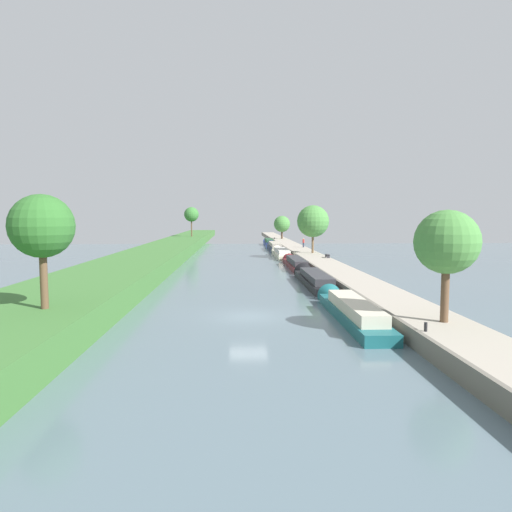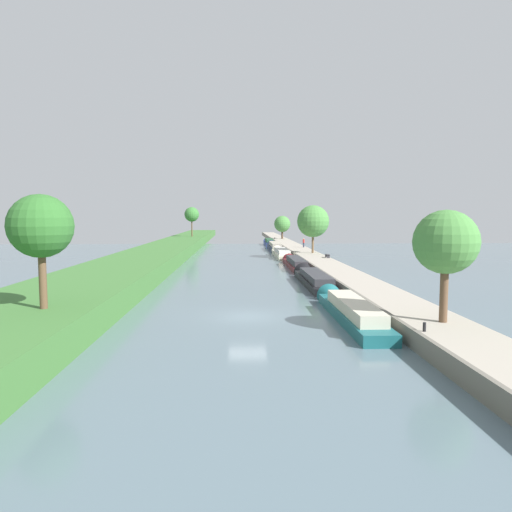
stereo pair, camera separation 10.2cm
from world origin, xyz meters
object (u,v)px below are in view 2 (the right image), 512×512
at_px(mooring_bollard_near, 424,327).
at_px(park_bench, 327,255).
at_px(narrowboat_teal, 349,310).
at_px(narrowboat_navy, 275,246).
at_px(person_walking, 304,242).
at_px(narrowboat_cream, 281,253).
at_px(mooring_bollard_far, 275,238).
at_px(narrowboat_blue, 269,242).
at_px(narrowboat_black, 313,279).
at_px(narrowboat_maroon, 295,263).

height_order(mooring_bollard_near, park_bench, park_bench).
height_order(narrowboat_teal, narrowboat_navy, narrowboat_navy).
relative_size(narrowboat_teal, person_walking, 8.22).
height_order(narrowboat_teal, park_bench, park_bench).
bearing_deg(narrowboat_navy, narrowboat_cream, -90.74).
distance_m(narrowboat_teal, narrowboat_navy, 61.12).
bearing_deg(narrowboat_cream, park_bench, -68.37).
xyz_separation_m(narrowboat_navy, park_bench, (4.90, -28.41, 0.68)).
relative_size(narrowboat_cream, mooring_bollard_far, 34.07).
distance_m(narrowboat_blue, mooring_bollard_near, 84.44).
relative_size(narrowboat_black, park_bench, 9.60).
bearing_deg(narrowboat_maroon, narrowboat_black, -90.35).
distance_m(person_walking, park_bench, 20.90).
bearing_deg(narrowboat_cream, narrowboat_teal, -89.90).
bearing_deg(mooring_bollard_far, park_bench, -86.48).
height_order(narrowboat_cream, mooring_bollard_far, mooring_bollard_far).
bearing_deg(narrowboat_teal, person_walking, 84.89).
xyz_separation_m(mooring_bollard_near, mooring_bollard_far, (0.00, 90.11, 0.00)).
bearing_deg(narrowboat_black, park_bench, 74.49).
distance_m(narrowboat_black, narrowboat_navy, 45.98).
distance_m(narrowboat_black, mooring_bollard_far, 67.71).
bearing_deg(narrowboat_black, narrowboat_navy, 90.03).
height_order(narrowboat_teal, mooring_bollard_far, mooring_bollard_far).
distance_m(narrowboat_navy, narrowboat_blue, 16.02).
height_order(person_walking, mooring_bollard_near, person_walking).
distance_m(narrowboat_black, narrowboat_blue, 61.99).
relative_size(narrowboat_teal, narrowboat_cream, 0.89).
distance_m(narrowboat_teal, narrowboat_maroon, 29.78).
relative_size(narrowboat_blue, mooring_bollard_near, 29.07).
bearing_deg(mooring_bollard_far, person_walking, -84.44).
height_order(narrowboat_cream, narrowboat_blue, narrowboat_blue).
height_order(narrowboat_maroon, mooring_bollard_near, mooring_bollard_near).
height_order(narrowboat_navy, mooring_bollard_far, narrowboat_navy).
xyz_separation_m(narrowboat_black, narrowboat_navy, (-0.03, 45.98, 0.10)).
distance_m(narrowboat_teal, mooring_bollard_near, 7.56).
bearing_deg(narrowboat_maroon, mooring_bollard_near, -87.36).
height_order(narrowboat_cream, mooring_bollard_near, mooring_bollard_near).
height_order(narrowboat_navy, mooring_bollard_near, narrowboat_navy).
xyz_separation_m(narrowboat_teal, narrowboat_black, (0.15, 15.15, -0.04)).
height_order(narrowboat_black, narrowboat_blue, narrowboat_blue).
xyz_separation_m(narrowboat_cream, narrowboat_navy, (0.20, 15.55, 0.07)).
xyz_separation_m(narrowboat_teal, mooring_bollard_near, (1.95, -7.28, 0.62)).
relative_size(person_walking, park_bench, 1.11).
height_order(narrowboat_black, mooring_bollard_far, mooring_bollard_far).
xyz_separation_m(narrowboat_maroon, narrowboat_cream, (-0.31, 15.79, 0.02)).
bearing_deg(narrowboat_blue, mooring_bollard_far, 72.24).
relative_size(narrowboat_teal, park_bench, 9.10).
distance_m(person_walking, mooring_bollard_far, 29.37).
bearing_deg(park_bench, person_walking, 90.64).
relative_size(narrowboat_teal, narrowboat_blue, 1.04).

